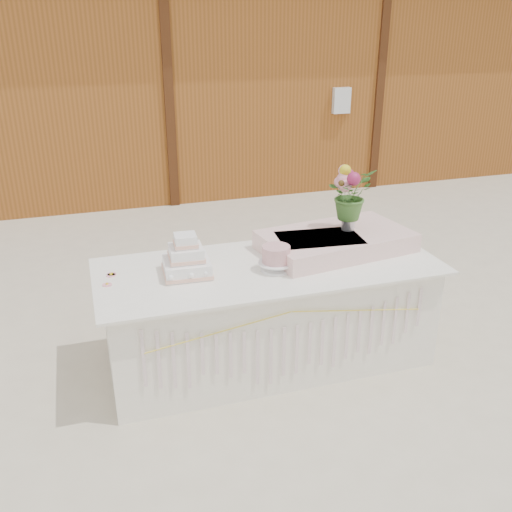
% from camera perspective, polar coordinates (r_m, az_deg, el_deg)
% --- Properties ---
extents(ground, '(80.00, 80.00, 0.00)m').
position_cam_1_polar(ground, '(4.35, 1.20, -10.25)').
color(ground, beige).
rests_on(ground, ground).
extents(barn, '(12.60, 4.60, 3.30)m').
position_cam_1_polar(barn, '(9.55, -10.93, 18.22)').
color(barn, brown).
rests_on(barn, ground).
extents(cake_table, '(2.40, 1.00, 0.77)m').
position_cam_1_polar(cake_table, '(4.15, 1.27, -5.80)').
color(cake_table, white).
rests_on(cake_table, ground).
extents(wedding_cake, '(0.33, 0.33, 0.28)m').
position_cam_1_polar(wedding_cake, '(3.84, -6.97, -0.48)').
color(wedding_cake, white).
rests_on(wedding_cake, cake_table).
extents(pink_cake_stand, '(0.24, 0.24, 0.18)m').
position_cam_1_polar(pink_cake_stand, '(3.87, 2.02, -0.10)').
color(pink_cake_stand, white).
rests_on(pink_cake_stand, cake_table).
extents(satin_runner, '(1.16, 0.77, 0.14)m').
position_cam_1_polar(satin_runner, '(4.27, 7.99, 1.48)').
color(satin_runner, beige).
rests_on(satin_runner, cake_table).
extents(flower_vase, '(0.10, 0.10, 0.14)m').
position_cam_1_polar(flower_vase, '(4.30, 9.21, 3.49)').
color(flower_vase, '#BCBBC1').
rests_on(flower_vase, satin_runner).
extents(bouquet, '(0.43, 0.41, 0.37)m').
position_cam_1_polar(bouquet, '(4.22, 9.43, 6.74)').
color(bouquet, '#40712D').
rests_on(bouquet, flower_vase).
extents(loose_flowers, '(0.23, 0.32, 0.02)m').
position_cam_1_polar(loose_flowers, '(3.94, -13.96, -1.83)').
color(loose_flowers, pink).
rests_on(loose_flowers, cake_table).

